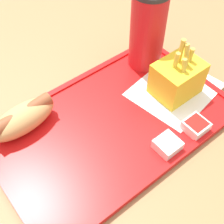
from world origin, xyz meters
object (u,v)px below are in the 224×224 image
at_px(sauce_cup_mayo, 168,145).
at_px(fries_carton, 177,78).
at_px(sauce_cup_ketchup, 196,126).
at_px(soda_cup, 148,29).
at_px(hot_dog_far, 23,118).

bearing_deg(sauce_cup_mayo, fries_carton, 38.58).
height_order(fries_carton, sauce_cup_mayo, fries_carton).
bearing_deg(sauce_cup_ketchup, fries_carton, 66.19).
distance_m(soda_cup, hot_dog_far, 0.31).
height_order(soda_cup, fries_carton, soda_cup).
bearing_deg(fries_carton, sauce_cup_mayo, -141.42).
height_order(sauce_cup_mayo, sauce_cup_ketchup, same).
distance_m(fries_carton, sauce_cup_mayo, 0.15).
relative_size(soda_cup, fries_carton, 1.69).
bearing_deg(fries_carton, soda_cup, 83.33).
relative_size(soda_cup, sauce_cup_ketchup, 5.17).
relative_size(sauce_cup_mayo, sauce_cup_ketchup, 1.00).
distance_m(hot_dog_far, sauce_cup_ketchup, 0.32).
relative_size(fries_carton, sauce_cup_mayo, 3.05).
relative_size(hot_dog_far, sauce_cup_ketchup, 3.33).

